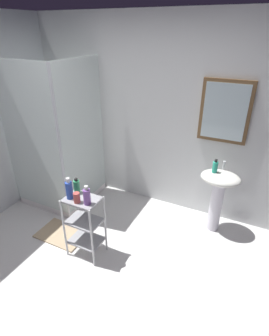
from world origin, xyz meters
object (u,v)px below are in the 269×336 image
(shower_stall, at_px, (62,172))
(pedestal_sink, at_px, (218,190))
(body_wash_bottle_green, at_px, (77,186))
(bath_mat, at_px, (62,234))
(storage_cart, at_px, (84,222))
(conditioner_bottle_purple, at_px, (87,196))
(hand_soap_bottle, at_px, (215,167))
(rinse_cup, at_px, (77,198))
(shampoo_bottle_blue, at_px, (69,190))

(shower_stall, bearing_deg, pedestal_sink, 8.71)
(body_wash_bottle_green, distance_m, bath_mat, 0.88)
(pedestal_sink, distance_m, bath_mat, 2.00)
(pedestal_sink, relative_size, body_wash_bottle_green, 4.74)
(storage_cart, bearing_deg, conditioner_bottle_purple, -24.00)
(hand_soap_bottle, height_order, rinse_cup, hand_soap_bottle)
(hand_soap_bottle, bearing_deg, shower_stall, -171.18)
(hand_soap_bottle, bearing_deg, storage_cart, -136.77)
(storage_cart, distance_m, bath_mat, 0.63)
(body_wash_bottle_green, height_order, rinse_cup, body_wash_bottle_green)
(storage_cart, xyz_separation_m, rinse_cup, (-0.00, -0.07, 0.36))
(pedestal_sink, relative_size, bath_mat, 1.35)
(shampoo_bottle_blue, bearing_deg, bath_mat, 157.41)
(shower_stall, height_order, conditioner_bottle_purple, shower_stall)
(hand_soap_bottle, bearing_deg, rinse_cup, -135.05)
(shower_stall, xyz_separation_m, bath_mat, (0.45, -0.64, -0.45))
(hand_soap_bottle, xyz_separation_m, bath_mat, (-1.58, -0.95, -0.87))
(pedestal_sink, bearing_deg, rinse_cup, -136.77)
(conditioner_bottle_purple, height_order, rinse_cup, conditioner_bottle_purple)
(storage_cart, bearing_deg, pedestal_sink, 41.52)
(bath_mat, bearing_deg, hand_soap_bottle, 31.13)
(pedestal_sink, distance_m, shampoo_bottle_blue, 1.74)
(pedestal_sink, distance_m, body_wash_bottle_green, 1.66)
(pedestal_sink, distance_m, storage_cart, 1.61)
(storage_cart, bearing_deg, shampoo_bottle_blue, -160.31)
(conditioner_bottle_purple, bearing_deg, storage_cart, 156.00)
(shampoo_bottle_blue, bearing_deg, shower_stall, 135.58)
(shower_stall, distance_m, rinse_cup, 1.26)
(rinse_cup, bearing_deg, shower_stall, 138.29)
(hand_soap_bottle, bearing_deg, bath_mat, -148.87)
(pedestal_sink, xyz_separation_m, storage_cart, (-1.20, -1.06, -0.14))
(hand_soap_bottle, distance_m, bath_mat, 2.04)
(shower_stall, xyz_separation_m, body_wash_bottle_green, (0.80, -0.66, 0.35))
(pedestal_sink, xyz_separation_m, hand_soap_bottle, (-0.08, -0.01, 0.30))
(storage_cart, distance_m, body_wash_bottle_green, 0.40)
(storage_cart, xyz_separation_m, body_wash_bottle_green, (-0.11, 0.08, 0.38))
(rinse_cup, bearing_deg, pedestal_sink, 43.23)
(pedestal_sink, height_order, conditioner_bottle_purple, conditioner_bottle_purple)
(shampoo_bottle_blue, xyz_separation_m, rinse_cup, (0.11, -0.03, -0.05))
(pedestal_sink, xyz_separation_m, bath_mat, (-1.66, -0.96, -0.57))
(pedestal_sink, distance_m, hand_soap_bottle, 0.31)
(shampoo_bottle_blue, height_order, bath_mat, shampoo_bottle_blue)
(shower_stall, height_order, storage_cart, shower_stall)
(hand_soap_bottle, bearing_deg, pedestal_sink, 5.89)
(pedestal_sink, bearing_deg, hand_soap_bottle, -174.11)
(conditioner_bottle_purple, relative_size, body_wash_bottle_green, 1.22)
(hand_soap_bottle, xyz_separation_m, conditioner_bottle_purple, (-1.02, -1.10, -0.05))
(pedestal_sink, bearing_deg, bath_mat, -149.87)
(shower_stall, distance_m, body_wash_bottle_green, 1.10)
(rinse_cup, height_order, bath_mat, rinse_cup)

